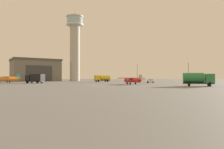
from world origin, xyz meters
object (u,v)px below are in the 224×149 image
object	(u,v)px
control_tower	(75,43)
traffic_cone_near_left	(98,83)
airplane_orange	(8,78)
truck_fuel_tanker_yellow	(102,78)
car_blue	(199,81)
light_post_east	(71,69)
car_white	(150,81)
airplane_red	(133,80)
light_post_west	(137,71)
truck_box_black	(35,78)
light_post_north	(188,70)
truck_fuel_tanker_green	(198,79)

from	to	relation	value
control_tower	traffic_cone_near_left	world-z (taller)	control_tower
airplane_orange	traffic_cone_near_left	size ratio (longest dim) A/B	12.83
truck_fuel_tanker_yellow	control_tower	bearing A→B (deg)	-85.00
airplane_orange	truck_fuel_tanker_yellow	size ratio (longest dim) A/B	1.30
car_blue	light_post_east	distance (m)	53.37
car_white	traffic_cone_near_left	world-z (taller)	car_white
light_post_east	traffic_cone_near_left	world-z (taller)	light_post_east
control_tower	traffic_cone_near_left	distance (m)	53.79
airplane_red	light_post_west	bearing A→B (deg)	-46.69
truck_box_black	airplane_orange	bearing A→B (deg)	-11.37
airplane_orange	car_blue	distance (m)	64.84
car_blue	light_post_east	size ratio (longest dim) A/B	0.45
control_tower	light_post_north	distance (m)	58.70
car_white	car_blue	xyz separation A→B (m)	(12.23, -11.80, -0.00)
truck_box_black	car_blue	bearing A→B (deg)	-166.81
truck_fuel_tanker_yellow	light_post_north	world-z (taller)	light_post_north
car_blue	light_post_north	xyz separation A→B (m)	(11.09, 34.17, 4.74)
truck_box_black	light_post_east	size ratio (longest dim) A/B	0.65
truck_fuel_tanker_yellow	airplane_red	bearing A→B (deg)	76.45
truck_box_black	traffic_cone_near_left	xyz separation A→B (m)	(20.57, -6.41, -1.33)
control_tower	airplane_orange	xyz separation A→B (m)	(-19.31, -34.34, -18.46)
airplane_orange	light_post_north	distance (m)	77.04
truck_box_black	light_post_west	distance (m)	53.02
airplane_red	truck_fuel_tanker_green	world-z (taller)	truck_fuel_tanker_green
truck_box_black	traffic_cone_near_left	world-z (taller)	truck_box_black
traffic_cone_near_left	airplane_red	bearing A→B (deg)	-31.30
control_tower	light_post_west	xyz separation A→B (m)	(32.11, -6.56, -14.69)
car_white	traffic_cone_near_left	size ratio (longest dim) A/B	6.40
airplane_red	truck_fuel_tanker_yellow	world-z (taller)	truck_fuel_tanker_yellow
airplane_red	traffic_cone_near_left	distance (m)	11.15
airplane_orange	light_post_north	size ratio (longest dim) A/B	0.97
control_tower	truck_fuel_tanker_green	world-z (taller)	control_tower
airplane_orange	truck_box_black	size ratio (longest dim) A/B	1.39
truck_box_black	car_white	distance (m)	39.31
airplane_red	truck_box_black	bearing A→B (deg)	32.36
airplane_red	car_blue	size ratio (longest dim) A/B	1.81
truck_fuel_tanker_green	light_post_west	bearing A→B (deg)	111.09
airplane_orange	truck_fuel_tanker_yellow	distance (m)	35.93
airplane_orange	traffic_cone_near_left	bearing A→B (deg)	112.72
airplane_orange	airplane_red	xyz separation A→B (m)	(42.10, -19.72, -0.28)
control_tower	light_post_north	size ratio (longest dim) A/B	4.13
truck_fuel_tanker_green	car_white	distance (m)	29.53
truck_fuel_tanker_green	light_post_west	xyz separation A→B (m)	(-3.26, 59.56, 3.62)
truck_fuel_tanker_yellow	light_post_west	distance (m)	23.89
airplane_orange	truck_box_black	world-z (taller)	airplane_orange
airplane_red	traffic_cone_near_left	world-z (taller)	airplane_red
car_blue	light_post_west	xyz separation A→B (m)	(-11.82, 42.07, 4.54)
control_tower	car_white	size ratio (longest dim) A/B	8.52
light_post_west	light_post_north	world-z (taller)	light_post_north
airplane_red	traffic_cone_near_left	xyz separation A→B (m)	(-9.49, 5.77, -0.90)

